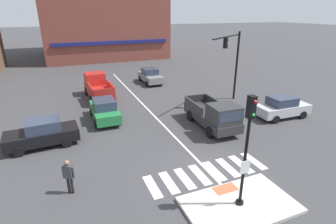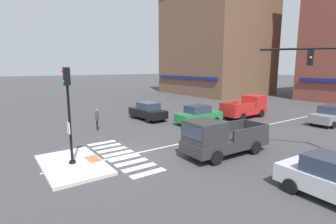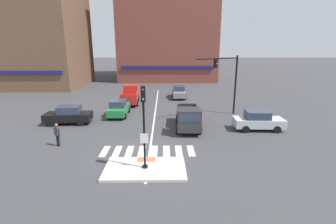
{
  "view_description": "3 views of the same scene",
  "coord_description": "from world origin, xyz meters",
  "px_view_note": "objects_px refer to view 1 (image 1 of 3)",
  "views": [
    {
      "loc": [
        -6.1,
        -9.44,
        7.6
      ],
      "look_at": [
        -0.38,
        4.35,
        1.83
      ],
      "focal_mm": 27.94,
      "sensor_mm": 36.0,
      "label": 1
    },
    {
      "loc": [
        12.56,
        -5.56,
        4.83
      ],
      "look_at": [
        -1.08,
        4.06,
        1.91
      ],
      "focal_mm": 27.32,
      "sensor_mm": 36.0,
      "label": 2
    },
    {
      "loc": [
        1.12,
        -15.23,
        6.82
      ],
      "look_at": [
        1.41,
        3.75,
        1.76
      ],
      "focal_mm": 26.2,
      "sensor_mm": 36.0,
      "label": 3
    }
  ],
  "objects_px": {
    "car_green_westbound_far": "(105,110)",
    "car_grey_eastbound_distant": "(150,76)",
    "signal_pole": "(247,143)",
    "car_silver_cross_right": "(282,107)",
    "traffic_light_mast": "(233,57)",
    "car_black_cross_left": "(43,133)",
    "pickup_truck_charcoal_eastbound_mid": "(214,115)",
    "pickup_truck_red_westbound_distant": "(98,87)",
    "pedestrian_at_curb_left": "(69,174)"
  },
  "relations": [
    {
      "from": "signal_pole",
      "to": "car_silver_cross_right",
      "type": "height_order",
      "value": "signal_pole"
    },
    {
      "from": "car_green_westbound_far",
      "to": "car_grey_eastbound_distant",
      "type": "distance_m",
      "value": 11.15
    },
    {
      "from": "pickup_truck_charcoal_eastbound_mid",
      "to": "car_silver_cross_right",
      "type": "bearing_deg",
      "value": -1.48
    },
    {
      "from": "car_silver_cross_right",
      "to": "pickup_truck_charcoal_eastbound_mid",
      "type": "distance_m",
      "value": 5.89
    },
    {
      "from": "signal_pole",
      "to": "pickup_truck_red_westbound_distant",
      "type": "distance_m",
      "value": 17.85
    },
    {
      "from": "traffic_light_mast",
      "to": "car_black_cross_left",
      "type": "distance_m",
      "value": 15.64
    },
    {
      "from": "car_black_cross_left",
      "to": "pickup_truck_red_westbound_distant",
      "type": "bearing_deg",
      "value": 62.28
    },
    {
      "from": "traffic_light_mast",
      "to": "car_black_cross_left",
      "type": "xyz_separation_m",
      "value": [
        -15.09,
        -2.58,
        -3.21
      ]
    },
    {
      "from": "car_green_westbound_far",
      "to": "traffic_light_mast",
      "type": "bearing_deg",
      "value": -0.15
    },
    {
      "from": "car_silver_cross_right",
      "to": "pickup_truck_charcoal_eastbound_mid",
      "type": "xyz_separation_m",
      "value": [
        -5.89,
        0.15,
        0.17
      ]
    },
    {
      "from": "traffic_light_mast",
      "to": "pickup_truck_charcoal_eastbound_mid",
      "type": "relative_size",
      "value": 1.16
    },
    {
      "from": "car_silver_cross_right",
      "to": "car_grey_eastbound_distant",
      "type": "distance_m",
      "value": 14.79
    },
    {
      "from": "signal_pole",
      "to": "car_green_westbound_far",
      "type": "xyz_separation_m",
      "value": [
        -3.52,
        11.51,
        -2.16
      ]
    },
    {
      "from": "car_grey_eastbound_distant",
      "to": "pickup_truck_charcoal_eastbound_mid",
      "type": "height_order",
      "value": "pickup_truck_charcoal_eastbound_mid"
    },
    {
      "from": "car_green_westbound_far",
      "to": "pickup_truck_charcoal_eastbound_mid",
      "type": "relative_size",
      "value": 0.79
    },
    {
      "from": "car_black_cross_left",
      "to": "car_grey_eastbound_distant",
      "type": "bearing_deg",
      "value": 47.17
    },
    {
      "from": "car_green_westbound_far",
      "to": "pedestrian_at_curb_left",
      "type": "relative_size",
      "value": 2.46
    },
    {
      "from": "traffic_light_mast",
      "to": "car_black_cross_left",
      "type": "height_order",
      "value": "traffic_light_mast"
    },
    {
      "from": "car_green_westbound_far",
      "to": "pickup_truck_charcoal_eastbound_mid",
      "type": "bearing_deg",
      "value": -33.67
    },
    {
      "from": "car_green_westbound_far",
      "to": "signal_pole",
      "type": "bearing_deg",
      "value": -72.97
    },
    {
      "from": "car_grey_eastbound_distant",
      "to": "pedestrian_at_curb_left",
      "type": "height_order",
      "value": "pedestrian_at_curb_left"
    },
    {
      "from": "car_silver_cross_right",
      "to": "pickup_truck_charcoal_eastbound_mid",
      "type": "height_order",
      "value": "pickup_truck_charcoal_eastbound_mid"
    },
    {
      "from": "car_green_westbound_far",
      "to": "car_silver_cross_right",
      "type": "bearing_deg",
      "value": -20.09
    },
    {
      "from": "car_black_cross_left",
      "to": "car_green_westbound_far",
      "type": "height_order",
      "value": "same"
    },
    {
      "from": "car_black_cross_left",
      "to": "car_green_westbound_far",
      "type": "distance_m",
      "value": 4.86
    },
    {
      "from": "car_silver_cross_right",
      "to": "pedestrian_at_curb_left",
      "type": "xyz_separation_m",
      "value": [
        -15.44,
        -3.31,
        0.17
      ]
    },
    {
      "from": "pickup_truck_charcoal_eastbound_mid",
      "to": "pedestrian_at_curb_left",
      "type": "xyz_separation_m",
      "value": [
        -9.55,
        -3.47,
        0.0
      ]
    },
    {
      "from": "car_green_westbound_far",
      "to": "pickup_truck_charcoal_eastbound_mid",
      "type": "distance_m",
      "value": 8.01
    },
    {
      "from": "traffic_light_mast",
      "to": "car_black_cross_left",
      "type": "bearing_deg",
      "value": -170.29
    },
    {
      "from": "car_green_westbound_far",
      "to": "pickup_truck_red_westbound_distant",
      "type": "relative_size",
      "value": 0.79
    },
    {
      "from": "car_silver_cross_right",
      "to": "car_grey_eastbound_distant",
      "type": "relative_size",
      "value": 1.01
    },
    {
      "from": "car_green_westbound_far",
      "to": "pedestrian_at_curb_left",
      "type": "xyz_separation_m",
      "value": [
        -2.89,
        -7.9,
        0.17
      ]
    },
    {
      "from": "traffic_light_mast",
      "to": "pedestrian_at_curb_left",
      "type": "distance_m",
      "value": 16.24
    },
    {
      "from": "traffic_light_mast",
      "to": "car_silver_cross_right",
      "type": "bearing_deg",
      "value": -71.07
    },
    {
      "from": "signal_pole",
      "to": "pickup_truck_red_westbound_distant",
      "type": "xyz_separation_m",
      "value": [
        -3.13,
        17.46,
        -1.99
      ]
    },
    {
      "from": "car_silver_cross_right",
      "to": "pedestrian_at_curb_left",
      "type": "distance_m",
      "value": 15.79
    },
    {
      "from": "car_silver_cross_right",
      "to": "car_green_westbound_far",
      "type": "bearing_deg",
      "value": 159.91
    },
    {
      "from": "traffic_light_mast",
      "to": "car_green_westbound_far",
      "type": "height_order",
      "value": "traffic_light_mast"
    },
    {
      "from": "car_silver_cross_right",
      "to": "pickup_truck_charcoal_eastbound_mid",
      "type": "relative_size",
      "value": 0.8
    },
    {
      "from": "signal_pole",
      "to": "traffic_light_mast",
      "type": "relative_size",
      "value": 0.78
    },
    {
      "from": "car_grey_eastbound_distant",
      "to": "pickup_truck_red_westbound_distant",
      "type": "height_order",
      "value": "pickup_truck_red_westbound_distant"
    },
    {
      "from": "car_green_westbound_far",
      "to": "pickup_truck_red_westbound_distant",
      "type": "xyz_separation_m",
      "value": [
        0.4,
        5.95,
        0.17
      ]
    },
    {
      "from": "signal_pole",
      "to": "car_black_cross_left",
      "type": "height_order",
      "value": "signal_pole"
    },
    {
      "from": "car_green_westbound_far",
      "to": "car_grey_eastbound_distant",
      "type": "relative_size",
      "value": 1.0
    },
    {
      "from": "traffic_light_mast",
      "to": "pickup_truck_red_westbound_distant",
      "type": "bearing_deg",
      "value": 150.54
    },
    {
      "from": "car_black_cross_left",
      "to": "car_grey_eastbound_distant",
      "type": "distance_m",
      "value": 15.79
    },
    {
      "from": "car_silver_cross_right",
      "to": "pickup_truck_charcoal_eastbound_mid",
      "type": "bearing_deg",
      "value": 178.52
    },
    {
      "from": "pedestrian_at_curb_left",
      "to": "car_black_cross_left",
      "type": "bearing_deg",
      "value": 102.94
    },
    {
      "from": "car_black_cross_left",
      "to": "car_grey_eastbound_distant",
      "type": "height_order",
      "value": "same"
    },
    {
      "from": "signal_pole",
      "to": "pedestrian_at_curb_left",
      "type": "bearing_deg",
      "value": 150.65
    }
  ]
}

